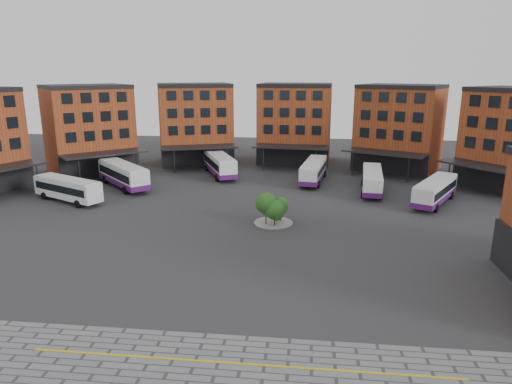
# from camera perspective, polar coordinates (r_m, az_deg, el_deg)

# --- Properties ---
(ground) EXTENTS (160.00, 160.00, 0.00)m
(ground) POSITION_cam_1_polar(r_m,az_deg,el_deg) (41.34, -1.86, -9.19)
(ground) COLOR #28282B
(ground) RESTS_ON ground
(yellow_line) EXTENTS (26.00, 0.15, 0.02)m
(yellow_line) POSITION_cam_1_polar(r_m,az_deg,el_deg) (29.01, -1.88, -20.65)
(yellow_line) COLOR gold
(yellow_line) RESTS_ON paving_zone
(main_building) EXTENTS (94.14, 42.48, 14.60)m
(main_building) POSITION_cam_1_polar(r_m,az_deg,el_deg) (76.87, -1.38, 7.74)
(main_building) COLOR brown
(main_building) RESTS_ON ground
(tree_island) EXTENTS (4.40, 4.40, 3.74)m
(tree_island) POSITION_cam_1_polar(r_m,az_deg,el_deg) (51.12, 2.04, -2.01)
(tree_island) COLOR gray
(tree_island) RESTS_ON ground
(bus_a) EXTENTS (11.06, 7.21, 3.14)m
(bus_a) POSITION_cam_1_polar(r_m,az_deg,el_deg) (65.28, -22.50, 0.49)
(bus_a) COLOR white
(bus_a) RESTS_ON ground
(bus_b) EXTENTS (10.88, 11.11, 3.56)m
(bus_b) POSITION_cam_1_polar(r_m,az_deg,el_deg) (70.54, -16.30, 2.11)
(bus_b) COLOR silver
(bus_b) RESTS_ON ground
(bus_c) EXTENTS (7.64, 12.56, 3.51)m
(bus_c) POSITION_cam_1_polar(r_m,az_deg,el_deg) (75.69, -4.58, 3.50)
(bus_c) COLOR white
(bus_c) RESTS_ON ground
(bus_d) EXTENTS (4.45, 11.94, 3.29)m
(bus_d) POSITION_cam_1_polar(r_m,az_deg,el_deg) (71.68, 7.20, 2.68)
(bus_d) COLOR silver
(bus_d) RESTS_ON ground
(bus_e) EXTENTS (3.89, 11.62, 3.21)m
(bus_e) POSITION_cam_1_polar(r_m,az_deg,el_deg) (67.20, 14.30, 1.46)
(bus_e) COLOR silver
(bus_e) RESTS_ON ground
(bus_f) EXTENTS (8.00, 11.28, 3.23)m
(bus_f) POSITION_cam_1_polar(r_m,az_deg,el_deg) (63.67, 21.49, 0.15)
(bus_f) COLOR white
(bus_f) RESTS_ON ground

